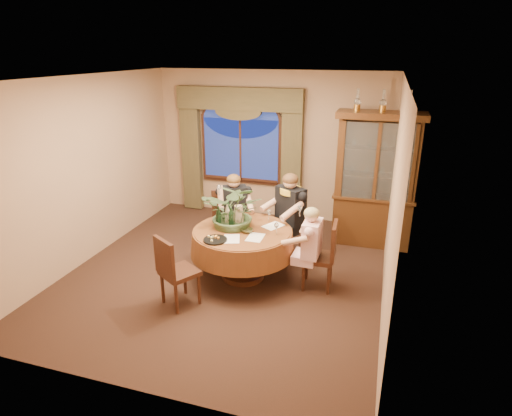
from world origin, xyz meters
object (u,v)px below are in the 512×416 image
(wine_bottle_2, at_px, (228,211))
(chair_back_right, at_px, (286,228))
(chair_front_left, at_px, (180,270))
(oil_lamp_left, at_px, (358,100))
(stoneware_vase, at_px, (239,215))
(olive_bowl, at_px, (247,231))
(centerpiece_plant, at_px, (235,188))
(dining_table, at_px, (243,254))
(person_scarf, at_px, (290,217))
(wine_bottle_1, at_px, (227,215))
(person_pink, at_px, (311,249))
(chair_right, at_px, (318,256))
(chair_back, at_px, (227,221))
(person_back, at_px, (234,213))
(oil_lamp_center, at_px, (383,101))
(wine_bottle_0, at_px, (218,217))
(wine_bottle_3, at_px, (231,219))
(china_cabinet, at_px, (375,181))
(oil_lamp_right, at_px, (410,101))

(wine_bottle_2, bearing_deg, chair_back_right, 40.16)
(chair_front_left, bearing_deg, oil_lamp_left, 86.60)
(oil_lamp_left, relative_size, stoneware_vase, 1.15)
(chair_back_right, bearing_deg, olive_bowl, 96.48)
(oil_lamp_left, xyz_separation_m, centerpiece_plant, (-1.46, -1.66, -1.07))
(dining_table, xyz_separation_m, chair_front_left, (-0.55, -0.89, 0.10))
(person_scarf, relative_size, wine_bottle_1, 4.27)
(olive_bowl, bearing_deg, oil_lamp_left, 56.09)
(person_pink, bearing_deg, stoneware_vase, 81.94)
(chair_right, distance_m, wine_bottle_2, 1.46)
(chair_back, bearing_deg, person_pink, 116.85)
(chair_back, relative_size, person_scarf, 0.68)
(person_back, xyz_separation_m, olive_bowl, (0.52, -0.89, 0.12))
(oil_lamp_left, bearing_deg, oil_lamp_center, 0.00)
(centerpiece_plant, xyz_separation_m, wine_bottle_2, (-0.15, 0.13, -0.41))
(chair_back_right, xyz_separation_m, person_back, (-0.87, -0.03, 0.18))
(dining_table, xyz_separation_m, person_pink, (0.99, -0.04, 0.23))
(chair_back, bearing_deg, wine_bottle_0, 70.33)
(oil_lamp_center, bearing_deg, olive_bowl, -131.48)
(oil_lamp_center, relative_size, chair_back_right, 0.35)
(stoneware_vase, bearing_deg, chair_right, -5.43)
(person_pink, relative_size, person_scarf, 0.86)
(person_pink, xyz_separation_m, person_scarf, (-0.48, 0.83, 0.10))
(oil_lamp_left, distance_m, person_scarf, 2.12)
(person_pink, xyz_separation_m, stoneware_vase, (-1.11, 0.20, 0.29))
(person_pink, bearing_deg, chair_front_left, 121.19)
(person_back, distance_m, wine_bottle_3, 0.95)
(person_pink, relative_size, wine_bottle_2, 3.66)
(wine_bottle_2, distance_m, wine_bottle_3, 0.31)
(china_cabinet, xyz_separation_m, oil_lamp_right, (0.39, 0.00, 1.29))
(dining_table, distance_m, wine_bottle_3, 0.56)
(person_back, bearing_deg, chair_back, -36.20)
(oil_lamp_right, distance_m, person_back, 3.20)
(stoneware_vase, bearing_deg, wine_bottle_0, -138.27)
(oil_lamp_right, height_order, olive_bowl, oil_lamp_right)
(chair_front_left, distance_m, wine_bottle_0, 0.98)
(china_cabinet, bearing_deg, person_pink, -111.54)
(person_pink, xyz_separation_m, wine_bottle_3, (-1.15, 0.00, 0.31))
(dining_table, xyz_separation_m, centerpiece_plant, (-0.14, 0.10, 0.95))
(person_pink, bearing_deg, dining_table, 90.00)
(dining_table, bearing_deg, china_cabinet, 45.94)
(chair_back_right, relative_size, olive_bowl, 6.03)
(dining_table, height_order, chair_front_left, chair_front_left)
(person_pink, xyz_separation_m, centerpiece_plant, (-1.14, 0.14, 0.72))
(oil_lamp_center, height_order, wine_bottle_1, oil_lamp_center)
(dining_table, distance_m, chair_front_left, 1.05)
(person_pink, xyz_separation_m, wine_bottle_1, (-1.24, 0.11, 0.31))
(person_back, height_order, wine_bottle_1, person_back)
(wine_bottle_3, bearing_deg, dining_table, 15.01)
(chair_back, distance_m, person_back, 0.22)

